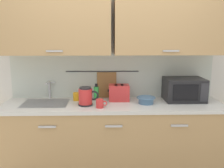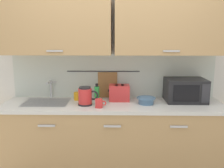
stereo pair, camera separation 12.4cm
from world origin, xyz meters
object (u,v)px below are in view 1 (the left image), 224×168
(dish_soap_bottle, at_px, (96,93))
(mug_near_sink, at_px, (77,96))
(mixing_bowl, at_px, (146,100))
(microwave, at_px, (184,89))
(toaster, at_px, (119,93))
(mug_by_kettle, at_px, (100,103))
(electric_kettle, at_px, (86,96))

(dish_soap_bottle, xyz_separation_m, mug_near_sink, (-0.23, -0.03, -0.04))
(mixing_bowl, bearing_deg, microwave, 15.03)
(dish_soap_bottle, bearing_deg, toaster, -10.27)
(microwave, height_order, toaster, microwave)
(toaster, height_order, mug_by_kettle, toaster)
(mixing_bowl, bearing_deg, mug_by_kettle, -163.32)
(electric_kettle, relative_size, mixing_bowl, 1.06)
(mug_by_kettle, bearing_deg, electric_kettle, 147.83)
(microwave, xyz_separation_m, mixing_bowl, (-0.47, -0.13, -0.09))
(electric_kettle, bearing_deg, mug_near_sink, 120.57)
(mug_near_sink, height_order, mug_by_kettle, same)
(microwave, xyz_separation_m, mug_by_kettle, (-1.00, -0.28, -0.09))
(microwave, height_order, mug_near_sink, microwave)
(mixing_bowl, relative_size, toaster, 0.84)
(dish_soap_bottle, height_order, mug_by_kettle, dish_soap_bottle)
(mixing_bowl, xyz_separation_m, toaster, (-0.30, 0.14, 0.05))
(electric_kettle, height_order, mug_by_kettle, electric_kettle)
(mug_by_kettle, bearing_deg, toaster, 53.63)
(dish_soap_bottle, bearing_deg, microwave, -3.52)
(mixing_bowl, bearing_deg, mug_near_sink, 168.80)
(electric_kettle, relative_size, dish_soap_bottle, 1.16)
(electric_kettle, relative_size, toaster, 0.89)
(mixing_bowl, relative_size, mug_by_kettle, 1.78)
(mug_near_sink, bearing_deg, mug_by_kettle, -47.78)
(electric_kettle, relative_size, mug_by_kettle, 1.89)
(electric_kettle, height_order, mug_near_sink, electric_kettle)
(mug_near_sink, bearing_deg, microwave, -1.47)
(dish_soap_bottle, distance_m, mug_near_sink, 0.24)
(dish_soap_bottle, height_order, mug_near_sink, dish_soap_bottle)
(mixing_bowl, distance_m, mug_by_kettle, 0.55)
(mixing_bowl, bearing_deg, toaster, 154.79)
(toaster, bearing_deg, mug_by_kettle, -126.37)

